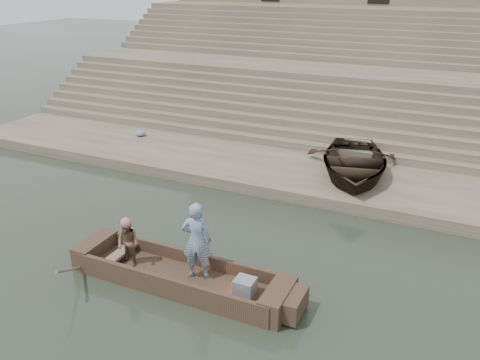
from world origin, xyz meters
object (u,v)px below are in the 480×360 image
Objects in this scene: rowing_man at (128,243)px; television at (244,287)px; main_rowboat at (180,280)px; standing_man at (197,241)px; beached_rowboat at (353,162)px.

rowing_man is 3.15m from television.
rowing_man is (-1.39, -0.09, 0.73)m from main_rowboat.
television is (1.31, -0.19, -0.78)m from standing_man.
main_rowboat is 4.00× the size of rowing_man.
rowing_man is 8.69m from beached_rowboat.
standing_man is at bearing -118.44° from beached_rowboat.
television is at bearing 0.00° from main_rowboat.
rowing_man is at bearing -9.05° from standing_man.
rowing_man is at bearing -129.56° from beached_rowboat.
beached_rowboat is at bearing 84.88° from television.
standing_man reaches higher than main_rowboat.
main_rowboat is 1.76m from television.
standing_man is at bearing 171.80° from television.
television is 0.10× the size of beached_rowboat.
standing_man reaches higher than beached_rowboat.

